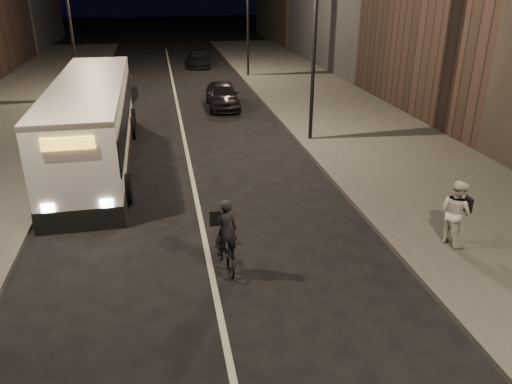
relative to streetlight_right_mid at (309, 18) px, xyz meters
name	(u,v)px	position (x,y,z in m)	size (l,w,h in m)	color
ground	(221,321)	(-5.33, -12.00, -5.36)	(180.00, 180.00, 0.00)	black
sidewalk_right	(354,125)	(3.17, 2.00, -5.28)	(7.00, 70.00, 0.16)	#3B3B39
streetlight_right_mid	(309,18)	(0.00, 0.00, 0.00)	(1.20, 0.44, 8.12)	black
streetlight_right_far	(244,0)	(0.00, 16.00, 0.00)	(1.20, 0.44, 8.12)	black
streetlight_left_far	(73,7)	(-10.66, 10.00, 0.00)	(1.20, 0.44, 8.12)	black
city_bus	(93,120)	(-8.93, -1.02, -3.57)	(3.00, 12.25, 3.29)	white
cyclist_on_bicycle	(225,245)	(-4.93, -9.84, -4.70)	(0.82, 1.79, 1.98)	black
pedestrian_woman	(456,212)	(1.34, -10.00, -4.28)	(0.90, 0.70, 1.85)	beige
car_near	(222,95)	(-2.81, 7.12, -4.63)	(1.73, 4.29, 1.46)	black
car_mid	(116,84)	(-8.93, 11.29, -4.57)	(1.67, 4.78, 1.58)	#303032
car_far	(199,58)	(-2.89, 21.62, -4.70)	(1.84, 4.53, 1.31)	black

